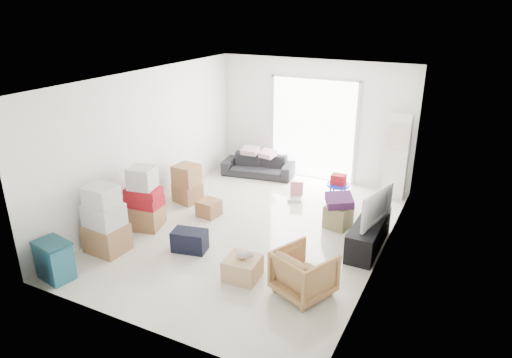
{
  "coord_description": "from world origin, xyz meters",
  "views": [
    {
      "loc": [
        3.34,
        -6.53,
        3.85
      ],
      "look_at": [
        -0.04,
        0.2,
        0.9
      ],
      "focal_mm": 32.0,
      "sensor_mm": 36.0,
      "label": 1
    }
  ],
  "objects_px": {
    "sofa": "(258,162)",
    "armchair": "(304,271)",
    "ac_tower": "(397,157)",
    "kids_table": "(338,183)",
    "tv_console": "(369,234)",
    "wood_crate": "(243,268)",
    "television": "(370,218)",
    "ottoman": "(338,216)",
    "storage_bins": "(54,260)"
  },
  "relations": [
    {
      "from": "sofa",
      "to": "armchair",
      "type": "xyz_separation_m",
      "value": [
        2.65,
        -3.9,
        0.05
      ]
    },
    {
      "from": "ac_tower",
      "to": "sofa",
      "type": "relative_size",
      "value": 1.06
    },
    {
      "from": "armchair",
      "to": "kids_table",
      "type": "relative_size",
      "value": 1.22
    },
    {
      "from": "tv_console",
      "to": "wood_crate",
      "type": "xyz_separation_m",
      "value": [
        -1.44,
        -1.75,
        -0.08
      ]
    },
    {
      "from": "ac_tower",
      "to": "wood_crate",
      "type": "relative_size",
      "value": 3.58
    },
    {
      "from": "television",
      "to": "sofa",
      "type": "bearing_deg",
      "value": 68.08
    },
    {
      "from": "ac_tower",
      "to": "ottoman",
      "type": "height_order",
      "value": "ac_tower"
    },
    {
      "from": "television",
      "to": "kids_table",
      "type": "distance_m",
      "value": 1.84
    },
    {
      "from": "tv_console",
      "to": "storage_bins",
      "type": "xyz_separation_m",
      "value": [
        -3.9,
        -3.0,
        0.07
      ]
    },
    {
      "from": "tv_console",
      "to": "sofa",
      "type": "bearing_deg",
      "value": 145.08
    },
    {
      "from": "television",
      "to": "sofa",
      "type": "height_order",
      "value": "sofa"
    },
    {
      "from": "kids_table",
      "to": "television",
      "type": "bearing_deg",
      "value": -56.78
    },
    {
      "from": "television",
      "to": "sofa",
      "type": "relative_size",
      "value": 0.61
    },
    {
      "from": "armchair",
      "to": "storage_bins",
      "type": "height_order",
      "value": "armchair"
    },
    {
      "from": "television",
      "to": "armchair",
      "type": "distance_m",
      "value": 1.78
    },
    {
      "from": "armchair",
      "to": "wood_crate",
      "type": "bearing_deg",
      "value": 25.96
    },
    {
      "from": "ac_tower",
      "to": "wood_crate",
      "type": "xyz_separation_m",
      "value": [
        -1.39,
        -4.09,
        -0.71
      ]
    },
    {
      "from": "television",
      "to": "kids_table",
      "type": "xyz_separation_m",
      "value": [
        -1.01,
        1.54,
        -0.12
      ]
    },
    {
      "from": "storage_bins",
      "to": "wood_crate",
      "type": "xyz_separation_m",
      "value": [
        2.46,
        1.25,
        -0.14
      ]
    },
    {
      "from": "sofa",
      "to": "storage_bins",
      "type": "relative_size",
      "value": 2.73
    },
    {
      "from": "kids_table",
      "to": "wood_crate",
      "type": "relative_size",
      "value": 1.23
    },
    {
      "from": "sofa",
      "to": "wood_crate",
      "type": "height_order",
      "value": "sofa"
    },
    {
      "from": "tv_console",
      "to": "storage_bins",
      "type": "relative_size",
      "value": 2.37
    },
    {
      "from": "sofa",
      "to": "armchair",
      "type": "relative_size",
      "value": 2.24
    },
    {
      "from": "television",
      "to": "kids_table",
      "type": "height_order",
      "value": "television"
    },
    {
      "from": "television",
      "to": "wood_crate",
      "type": "xyz_separation_m",
      "value": [
        -1.44,
        -1.75,
        -0.38
      ]
    },
    {
      "from": "ac_tower",
      "to": "storage_bins",
      "type": "relative_size",
      "value": 2.89
    },
    {
      "from": "tv_console",
      "to": "kids_table",
      "type": "height_order",
      "value": "kids_table"
    },
    {
      "from": "television",
      "to": "tv_console",
      "type": "bearing_deg",
      "value": 13.0
    },
    {
      "from": "sofa",
      "to": "kids_table",
      "type": "relative_size",
      "value": 2.74
    },
    {
      "from": "armchair",
      "to": "ottoman",
      "type": "distance_m",
      "value": 2.2
    },
    {
      "from": "ottoman",
      "to": "kids_table",
      "type": "distance_m",
      "value": 1.14
    },
    {
      "from": "storage_bins",
      "to": "wood_crate",
      "type": "distance_m",
      "value": 2.76
    },
    {
      "from": "television",
      "to": "ac_tower",
      "type": "bearing_deg",
      "value": 14.22
    },
    {
      "from": "kids_table",
      "to": "ac_tower",
      "type": "bearing_deg",
      "value": 39.92
    },
    {
      "from": "ottoman",
      "to": "wood_crate",
      "type": "xyz_separation_m",
      "value": [
        -0.77,
        -2.22,
        -0.05
      ]
    },
    {
      "from": "storage_bins",
      "to": "wood_crate",
      "type": "height_order",
      "value": "storage_bins"
    },
    {
      "from": "tv_console",
      "to": "television",
      "type": "relative_size",
      "value": 1.43
    },
    {
      "from": "sofa",
      "to": "wood_crate",
      "type": "distance_m",
      "value": 4.29
    },
    {
      "from": "ottoman",
      "to": "kids_table",
      "type": "height_order",
      "value": "kids_table"
    },
    {
      "from": "storage_bins",
      "to": "ottoman",
      "type": "height_order",
      "value": "storage_bins"
    },
    {
      "from": "sofa",
      "to": "ottoman",
      "type": "xyz_separation_m",
      "value": [
        2.47,
        -1.71,
        -0.11
      ]
    },
    {
      "from": "television",
      "to": "armchair",
      "type": "xyz_separation_m",
      "value": [
        -0.49,
        -1.71,
        -0.18
      ]
    },
    {
      "from": "television",
      "to": "storage_bins",
      "type": "relative_size",
      "value": 1.65
    },
    {
      "from": "ac_tower",
      "to": "armchair",
      "type": "distance_m",
      "value": 4.1
    },
    {
      "from": "tv_console",
      "to": "wood_crate",
      "type": "relative_size",
      "value": 2.93
    },
    {
      "from": "wood_crate",
      "to": "television",
      "type": "bearing_deg",
      "value": 50.47
    },
    {
      "from": "storage_bins",
      "to": "armchair",
      "type": "bearing_deg",
      "value": 20.74
    },
    {
      "from": "tv_console",
      "to": "wood_crate",
      "type": "height_order",
      "value": "tv_console"
    },
    {
      "from": "tv_console",
      "to": "sofa",
      "type": "relative_size",
      "value": 0.87
    }
  ]
}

